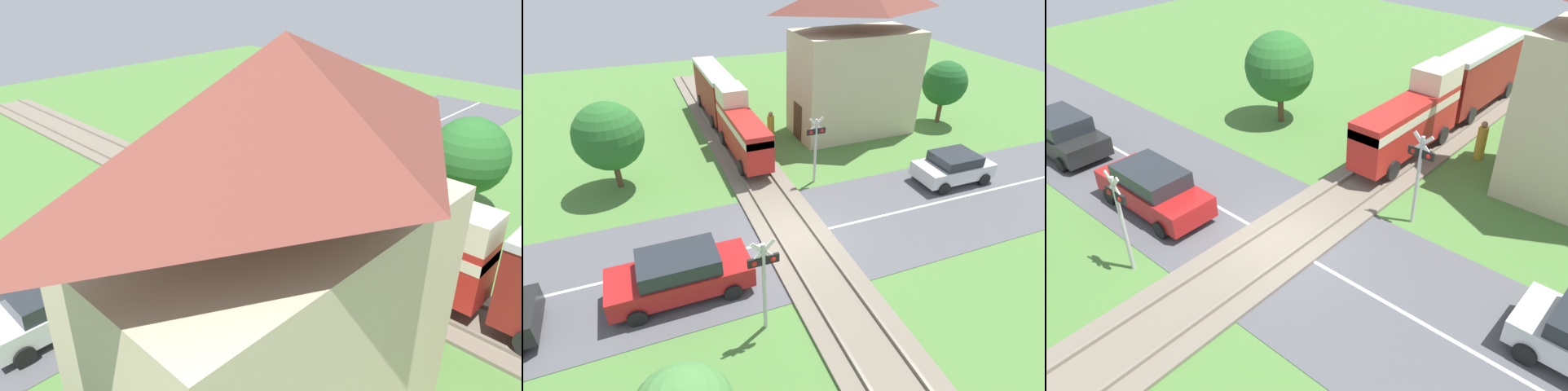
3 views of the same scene
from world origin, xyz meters
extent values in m
plane|color=#4C7A38|center=(0.00, 0.00, 0.00)|extent=(60.00, 60.00, 0.00)
cube|color=#515156|center=(0.00, 0.00, 0.01)|extent=(48.00, 6.40, 0.02)
cube|color=silver|center=(0.00, 0.00, 0.02)|extent=(48.00, 0.12, 0.00)
cube|color=#756B5B|center=(0.00, 0.00, 0.06)|extent=(2.80, 48.00, 0.12)
cube|color=slate|center=(-0.72, 0.00, 0.18)|extent=(0.10, 48.00, 0.12)
cube|color=slate|center=(0.72, 0.00, 0.18)|extent=(0.10, 48.00, 0.12)
cube|color=red|center=(0.00, 7.18, 1.57)|extent=(1.35, 5.92, 1.90)
cube|color=beige|center=(0.00, 7.18, 2.09)|extent=(1.37, 5.92, 0.36)
cube|color=beige|center=(0.00, 9.19, 2.97)|extent=(1.35, 1.89, 0.90)
cylinder|color=black|center=(-0.72, 5.29, 0.62)|extent=(0.14, 0.76, 0.76)
cylinder|color=black|center=(0.72, 5.29, 0.62)|extent=(0.14, 0.76, 0.76)
cylinder|color=black|center=(-0.72, 9.07, 0.62)|extent=(0.14, 0.76, 0.76)
cylinder|color=black|center=(0.72, 9.07, 0.62)|extent=(0.14, 0.76, 0.76)
cube|color=#A81919|center=(-4.63, -1.44, 0.67)|extent=(4.58, 1.74, 0.75)
cube|color=#23282D|center=(-4.63, -1.44, 1.33)|extent=(2.52, 1.60, 0.57)
cylinder|color=black|center=(-3.14, -0.57, 0.30)|extent=(0.60, 0.18, 0.60)
cylinder|color=black|center=(-3.14, -2.31, 0.30)|extent=(0.60, 0.18, 0.60)
cylinder|color=black|center=(-6.12, -0.57, 0.30)|extent=(0.60, 0.18, 0.60)
cylinder|color=black|center=(-6.12, -2.31, 0.30)|extent=(0.60, 0.18, 0.60)
cube|color=silver|center=(8.77, 1.44, 0.64)|extent=(3.63, 1.83, 0.68)
cube|color=#23282D|center=(8.77, 1.44, 1.21)|extent=(2.00, 1.68, 0.47)
cylinder|color=black|center=(7.59, 0.53, 0.30)|extent=(0.60, 0.18, 0.60)
cylinder|color=black|center=(7.59, 2.35, 0.30)|extent=(0.60, 0.18, 0.60)
cylinder|color=black|center=(9.95, 2.35, 0.30)|extent=(0.60, 0.18, 0.60)
cube|color=black|center=(-11.01, -1.44, 0.67)|extent=(4.46, 1.87, 0.74)
cube|color=#23282D|center=(-11.01, -1.44, 1.35)|extent=(2.45, 1.72, 0.61)
cylinder|color=black|center=(-9.56, -0.51, 0.30)|extent=(0.60, 0.18, 0.60)
cylinder|color=black|center=(-9.56, -2.37, 0.30)|extent=(0.60, 0.18, 0.60)
cylinder|color=black|center=(-12.46, -0.51, 0.30)|extent=(0.60, 0.18, 0.60)
cylinder|color=black|center=(-12.46, -2.37, 0.30)|extent=(0.60, 0.18, 0.60)
cylinder|color=#B7B7B7|center=(-2.52, -3.76, 1.60)|extent=(0.12, 0.12, 3.20)
cube|color=black|center=(-2.52, -3.76, 2.63)|extent=(0.90, 0.08, 0.28)
sphere|color=red|center=(-2.79, -3.76, 2.63)|extent=(0.18, 0.18, 0.18)
sphere|color=red|center=(-2.25, -3.76, 2.63)|extent=(0.18, 0.18, 0.18)
cube|color=silver|center=(-2.52, -3.76, 2.95)|extent=(0.72, 0.04, 0.72)
cube|color=silver|center=(-2.52, -3.76, 2.95)|extent=(0.72, 0.04, 0.72)
cylinder|color=#B7B7B7|center=(2.52, 3.76, 1.60)|extent=(0.12, 0.12, 3.20)
cube|color=black|center=(2.52, 3.76, 2.63)|extent=(0.90, 0.08, 0.28)
sphere|color=red|center=(2.79, 3.76, 2.63)|extent=(0.18, 0.18, 0.18)
sphere|color=red|center=(2.25, 3.76, 2.63)|extent=(0.18, 0.18, 0.18)
cube|color=silver|center=(2.52, 3.76, 2.95)|extent=(0.72, 0.04, 0.72)
cube|color=silver|center=(2.52, 3.76, 2.95)|extent=(0.72, 0.04, 0.72)
cube|color=#C6B793|center=(7.21, 8.80, 2.91)|extent=(6.91, 3.71, 5.82)
pyramid|color=brown|center=(7.21, 8.80, 7.82)|extent=(7.47, 4.01, 2.00)
cube|color=#472D1E|center=(3.73, 8.80, 1.05)|extent=(0.06, 1.10, 2.10)
cylinder|color=gold|center=(2.26, 9.33, 0.70)|extent=(0.41, 0.41, 1.39)
sphere|color=#936B4C|center=(2.26, 9.33, 1.52)|extent=(0.25, 0.25, 0.25)
cylinder|color=brown|center=(-6.31, 6.64, 0.65)|extent=(0.28, 0.28, 1.29)
sphere|color=#286628|center=(-6.31, 6.64, 2.59)|extent=(3.07, 3.07, 3.07)
cylinder|color=brown|center=(-5.25, -6.95, 0.53)|extent=(0.28, 0.28, 1.06)
sphere|color=#477F3D|center=(-5.25, -6.95, 1.99)|extent=(2.18, 2.18, 2.18)
camera|label=1|loc=(12.88, 13.85, 9.83)|focal=35.00mm
camera|label=2|loc=(-5.00, -11.76, 9.94)|focal=28.00mm
camera|label=3|loc=(8.94, -9.00, 10.22)|focal=35.00mm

